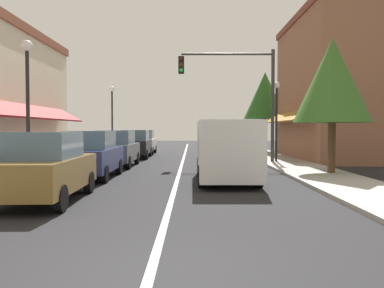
# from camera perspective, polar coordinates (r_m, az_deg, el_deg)

# --- Properties ---
(ground_plane) EXTENTS (80.00, 80.00, 0.00)m
(ground_plane) POSITION_cam_1_polar(r_m,az_deg,el_deg) (22.65, -1.28, -2.51)
(ground_plane) COLOR black
(sidewalk_left) EXTENTS (2.60, 56.00, 0.12)m
(sidewalk_left) POSITION_cam_1_polar(r_m,az_deg,el_deg) (23.43, -14.86, -2.28)
(sidewalk_left) COLOR gray
(sidewalk_left) RESTS_ON ground
(sidewalk_right) EXTENTS (2.60, 56.00, 0.12)m
(sidewalk_right) POSITION_cam_1_polar(r_m,az_deg,el_deg) (23.18, 12.46, -2.30)
(sidewalk_right) COLOR #A39E99
(sidewalk_right) RESTS_ON ground
(lane_center_stripe) EXTENTS (0.14, 52.00, 0.01)m
(lane_center_stripe) POSITION_cam_1_polar(r_m,az_deg,el_deg) (22.65, -1.28, -2.50)
(lane_center_stripe) COLOR silver
(lane_center_stripe) RESTS_ON ground
(storefront_right_block) EXTENTS (6.56, 10.20, 8.71)m
(storefront_right_block) POSITION_cam_1_polar(r_m,az_deg,el_deg) (26.25, 20.05, 7.52)
(storefront_right_block) COLOR #8E5B42
(storefront_right_block) RESTS_ON ground
(parked_car_nearest_left) EXTENTS (1.86, 4.14, 1.77)m
(parked_car_nearest_left) POSITION_cam_1_polar(r_m,az_deg,el_deg) (10.78, -20.17, -3.11)
(parked_car_nearest_left) COLOR brown
(parked_car_nearest_left) RESTS_ON ground
(parked_car_second_left) EXTENTS (1.79, 4.10, 1.77)m
(parked_car_second_left) POSITION_cam_1_polar(r_m,az_deg,el_deg) (15.39, -14.10, -1.50)
(parked_car_second_left) COLOR navy
(parked_car_second_left) RESTS_ON ground
(parked_car_third_left) EXTENTS (1.81, 4.11, 1.77)m
(parked_car_third_left) POSITION_cam_1_polar(r_m,az_deg,el_deg) (19.94, -10.60, -0.65)
(parked_car_third_left) COLOR #4C5156
(parked_car_third_left) RESTS_ON ground
(parked_car_far_left) EXTENTS (1.83, 4.12, 1.77)m
(parked_car_far_left) POSITION_cam_1_polar(r_m,az_deg,el_deg) (25.60, -7.94, -0.02)
(parked_car_far_left) COLOR black
(parked_car_far_left) RESTS_ON ground
(parked_car_distant_left) EXTENTS (1.83, 4.12, 1.77)m
(parked_car_distant_left) POSITION_cam_1_polar(r_m,az_deg,el_deg) (29.69, -6.94, 0.28)
(parked_car_distant_left) COLOR silver
(parked_car_distant_left) RESTS_ON ground
(van_in_lane) EXTENTS (2.01, 5.18, 2.12)m
(van_in_lane) POSITION_cam_1_polar(r_m,az_deg,el_deg) (14.14, 4.94, -0.67)
(van_in_lane) COLOR silver
(van_in_lane) RESTS_ON ground
(traffic_signal_mast_arm) EXTENTS (5.07, 0.50, 6.03)m
(traffic_signal_mast_arm) POSITION_cam_1_polar(r_m,az_deg,el_deg) (21.45, 7.05, 8.18)
(traffic_signal_mast_arm) COLOR #333333
(traffic_signal_mast_arm) RESTS_ON ground
(street_lamp_left_near) EXTENTS (0.36, 0.36, 4.75)m
(street_lamp_left_near) POSITION_cam_1_polar(r_m,az_deg,el_deg) (14.37, -22.26, 7.44)
(street_lamp_left_near) COLOR black
(street_lamp_left_near) RESTS_ON ground
(street_lamp_right_mid) EXTENTS (0.36, 0.36, 4.36)m
(street_lamp_right_mid) POSITION_cam_1_polar(r_m,az_deg,el_deg) (21.94, 11.98, 5.07)
(street_lamp_right_mid) COLOR black
(street_lamp_right_mid) RESTS_ON ground
(street_lamp_left_far) EXTENTS (0.36, 0.36, 4.82)m
(street_lamp_left_far) POSITION_cam_1_polar(r_m,az_deg,el_deg) (28.59, -11.21, 4.92)
(street_lamp_left_far) COLOR black
(street_lamp_left_far) RESTS_ON ground
(tree_right_near) EXTENTS (3.00, 3.00, 5.40)m
(tree_right_near) POSITION_cam_1_polar(r_m,az_deg,el_deg) (16.82, 19.39, 8.48)
(tree_right_near) COLOR #4C331E
(tree_right_near) RESTS_ON ground
(tree_right_far) EXTENTS (3.26, 3.26, 6.23)m
(tree_right_far) POSITION_cam_1_polar(r_m,az_deg,el_deg) (31.72, 10.41, 6.77)
(tree_right_far) COLOR #4C331E
(tree_right_far) RESTS_ON ground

